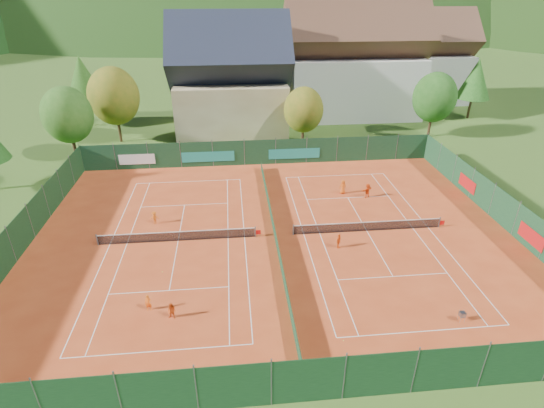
% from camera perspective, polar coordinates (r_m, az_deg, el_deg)
% --- Properties ---
extents(ground, '(600.00, 600.00, 0.00)m').
position_cam_1_polar(ground, '(35.81, 0.32, -4.34)').
color(ground, '#32551A').
rests_on(ground, ground).
extents(clay_pad, '(40.00, 32.00, 0.01)m').
position_cam_1_polar(clay_pad, '(35.79, 0.32, -4.31)').
color(clay_pad, '#BD411B').
rests_on(clay_pad, ground).
extents(court_markings_left, '(11.03, 23.83, 0.00)m').
position_cam_1_polar(court_markings_left, '(35.97, -12.51, -4.86)').
color(court_markings_left, white).
rests_on(court_markings_left, ground).
extents(court_markings_right, '(11.03, 23.83, 0.00)m').
position_cam_1_polar(court_markings_right, '(37.37, 12.64, -3.56)').
color(court_markings_right, white).
rests_on(court_markings_right, ground).
extents(tennis_net_left, '(13.30, 0.10, 1.02)m').
position_cam_1_polar(tennis_net_left, '(35.69, -12.34, -4.18)').
color(tennis_net_left, '#59595B').
rests_on(tennis_net_left, ground).
extents(tennis_net_right, '(13.30, 0.10, 1.02)m').
position_cam_1_polar(tennis_net_right, '(37.17, 12.94, -2.89)').
color(tennis_net_right, '#59595B').
rests_on(tennis_net_right, ground).
extents(court_divider, '(0.03, 28.80, 1.00)m').
position_cam_1_polar(court_divider, '(35.54, 0.32, -3.63)').
color(court_divider, '#13341D').
rests_on(court_divider, ground).
extents(fence_north, '(40.00, 0.10, 3.00)m').
position_cam_1_polar(fence_north, '(49.48, -2.14, 6.91)').
color(fence_north, '#14381F').
rests_on(fence_north, ground).
extents(fence_south, '(40.00, 0.04, 3.00)m').
position_cam_1_polar(fence_south, '(22.71, 4.87, -22.61)').
color(fence_south, '#14381B').
rests_on(fence_south, ground).
extents(fence_west, '(0.04, 32.00, 3.00)m').
position_cam_1_polar(fence_west, '(38.71, -30.65, -3.38)').
color(fence_west, '#133619').
rests_on(fence_west, ground).
extents(fence_east, '(0.09, 32.00, 3.00)m').
position_cam_1_polar(fence_east, '(41.94, 28.63, -0.60)').
color(fence_east, '#153A20').
rests_on(fence_east, ground).
extents(chalet, '(16.20, 12.00, 16.00)m').
position_cam_1_polar(chalet, '(61.47, -5.59, 15.91)').
color(chalet, '#CBBD8F').
rests_on(chalet, ground).
extents(hotel_block_a, '(21.60, 11.00, 17.25)m').
position_cam_1_polar(hotel_block_a, '(69.91, 10.86, 17.61)').
color(hotel_block_a, silver).
rests_on(hotel_block_a, ground).
extents(hotel_block_b, '(17.28, 10.00, 15.50)m').
position_cam_1_polar(hotel_block_b, '(82.24, 19.13, 17.55)').
color(hotel_block_b, silver).
rests_on(hotel_block_b, ground).
extents(tree_west_front, '(5.72, 5.72, 8.69)m').
position_cam_1_polar(tree_west_front, '(55.31, -25.83, 10.72)').
color(tree_west_front, '#472819').
rests_on(tree_west_front, ground).
extents(tree_west_mid, '(6.44, 6.44, 9.78)m').
position_cam_1_polar(tree_west_mid, '(59.54, -20.50, 13.43)').
color(tree_west_mid, '#412E17').
rests_on(tree_west_mid, ground).
extents(tree_west_back, '(5.60, 5.60, 10.00)m').
position_cam_1_polar(tree_west_back, '(68.60, -24.10, 15.07)').
color(tree_west_back, '#462A19').
rests_on(tree_west_back, ground).
extents(tree_center, '(5.01, 5.01, 7.60)m').
position_cam_1_polar(tree_center, '(54.90, 4.27, 12.51)').
color(tree_center, '#462A19').
rests_on(tree_center, ground).
extents(tree_east_front, '(5.72, 5.72, 8.69)m').
position_cam_1_polar(tree_east_front, '(62.16, 21.02, 13.24)').
color(tree_east_front, '#432A18').
rests_on(tree_east_front, ground).
extents(tree_east_mid, '(5.04, 5.04, 9.00)m').
position_cam_1_polar(tree_east_mid, '(73.63, 25.71, 14.93)').
color(tree_east_mid, '#402B17').
rests_on(tree_east_mid, ground).
extents(tree_east_back, '(7.15, 7.15, 10.86)m').
position_cam_1_polar(tree_east_back, '(77.03, 17.50, 17.29)').
color(tree_east_back, '#473019').
rests_on(tree_east_back, ground).
extents(mountain_backdrop, '(820.00, 530.00, 242.00)m').
position_cam_1_polar(mountain_backdrop, '(271.99, 1.20, 15.12)').
color(mountain_backdrop, black).
rests_on(mountain_backdrop, ground).
extents(ball_hopper, '(0.34, 0.34, 0.80)m').
position_cam_1_polar(ball_hopper, '(29.82, 24.23, -13.36)').
color(ball_hopper, slate).
rests_on(ball_hopper, ground).
extents(loose_ball_0, '(0.07, 0.07, 0.07)m').
position_cam_1_polar(loose_ball_0, '(32.62, -14.53, -8.82)').
color(loose_ball_0, '#CCD833').
rests_on(loose_ball_0, ground).
extents(loose_ball_1, '(0.07, 0.07, 0.07)m').
position_cam_1_polar(loose_ball_1, '(26.83, 9.59, -17.64)').
color(loose_ball_1, '#CCD833').
rests_on(loose_ball_1, ground).
extents(player_left_near, '(0.46, 0.32, 1.21)m').
position_cam_1_polar(player_left_near, '(29.18, -16.30, -12.62)').
color(player_left_near, orange).
rests_on(player_left_near, ground).
extents(player_left_mid, '(0.69, 0.61, 1.18)m').
position_cam_1_polar(player_left_mid, '(28.21, -13.33, -13.83)').
color(player_left_mid, '#D74C13').
rests_on(player_left_mid, ground).
extents(player_left_far, '(0.85, 0.60, 1.21)m').
position_cam_1_polar(player_left_far, '(38.70, -15.52, -1.77)').
color(player_left_far, orange).
rests_on(player_left_far, ground).
extents(player_right_near, '(0.70, 0.79, 1.28)m').
position_cam_1_polar(player_right_near, '(34.36, 8.95, -4.93)').
color(player_right_near, '#EC5815').
rests_on(player_right_near, ground).
extents(player_right_far_a, '(0.76, 0.53, 1.47)m').
position_cam_1_polar(player_right_far_a, '(43.21, 9.50, 2.29)').
color(player_right_far_a, '#DB5813').
rests_on(player_right_far_a, ground).
extents(player_right_far_b, '(1.43, 1.05, 1.50)m').
position_cam_1_polar(player_right_far_b, '(42.89, 12.70, 1.80)').
color(player_right_far_b, '#EC5114').
rests_on(player_right_far_b, ground).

